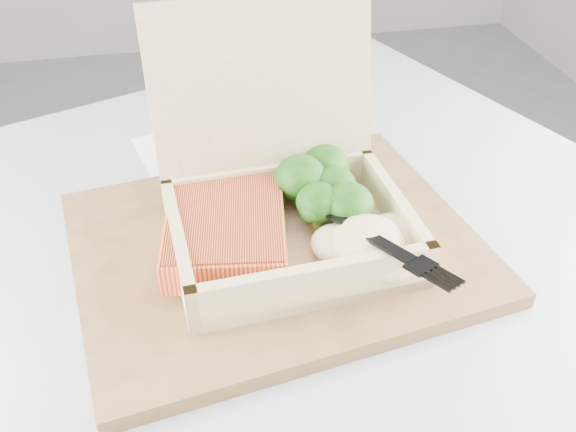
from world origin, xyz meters
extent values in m
cube|color=#A2A5AC|center=(0.44, -0.40, 0.74)|extent=(1.11, 1.11, 0.03)
cube|color=brown|center=(0.45, -0.34, 0.76)|extent=(0.39, 0.33, 0.02)
cube|color=tan|center=(0.46, -0.36, 0.77)|extent=(0.21, 0.17, 0.01)
cube|color=tan|center=(0.37, -0.36, 0.79)|extent=(0.02, 0.16, 0.04)
cube|color=tan|center=(0.56, -0.35, 0.79)|extent=(0.02, 0.16, 0.04)
cube|color=tan|center=(0.47, -0.43, 0.79)|extent=(0.20, 0.02, 0.04)
cube|color=tan|center=(0.46, -0.28, 0.79)|extent=(0.20, 0.02, 0.04)
cube|color=tan|center=(0.46, -0.26, 0.88)|extent=(0.21, 0.06, 0.16)
cube|color=orange|center=(0.41, -0.34, 0.79)|extent=(0.12, 0.15, 0.03)
ellipsoid|color=#D0C287|center=(0.52, -0.39, 0.80)|extent=(0.10, 0.09, 0.04)
cube|color=black|center=(0.49, -0.35, 0.81)|extent=(0.06, 0.10, 0.02)
cube|color=black|center=(0.53, -0.42, 0.81)|extent=(0.04, 0.05, 0.01)
cube|color=silver|center=(0.38, -0.16, 0.75)|extent=(0.11, 0.16, 0.00)
camera|label=1|loc=(0.37, -0.78, 1.14)|focal=40.00mm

